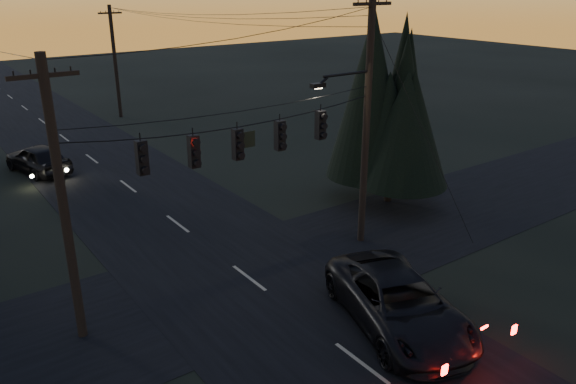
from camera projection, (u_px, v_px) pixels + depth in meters
main_road at (143, 198)px, 28.05m from camera, size 8.00×120.00×0.02m
cross_road at (249, 278)px, 20.47m from camera, size 60.00×7.00×0.02m
utility_pole_right at (361, 240)px, 23.48m from camera, size 5.00×0.30×10.00m
utility_pole_left at (83, 335)px, 17.19m from camera, size 1.80×0.30×8.50m
utility_pole_far_r at (121, 117)px, 44.72m from camera, size 1.80×0.30×8.50m
span_signal_assembly at (239, 142)px, 18.50m from camera, size 11.50×0.44×1.64m
evergreen_right at (394, 100)px, 25.91m from camera, size 4.27×4.27×8.82m
suv_near at (398, 303)px, 17.33m from camera, size 4.56×6.67×1.70m
sedan_oncoming_a at (38, 159)px, 31.43m from camera, size 3.05×5.09×1.62m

